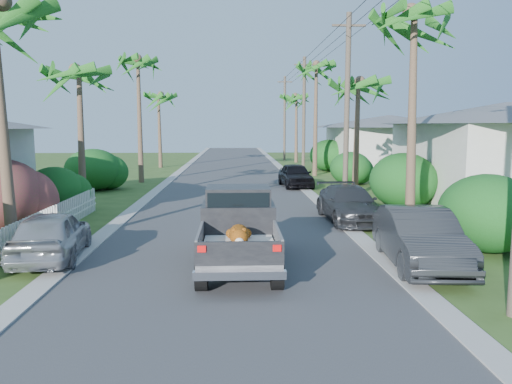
{
  "coord_description": "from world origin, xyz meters",
  "views": [
    {
      "loc": [
        0.17,
        -11.1,
        3.67
      ],
      "look_at": [
        0.92,
        6.14,
        1.4
      ],
      "focal_mm": 35.0,
      "sensor_mm": 36.0,
      "label": 1
    }
  ],
  "objects_px": {
    "palm_l_b": "(78,71)",
    "palm_r_b": "(358,82)",
    "house_right_near": "(505,157)",
    "palm_l_c": "(138,60)",
    "house_right_far": "(389,145)",
    "palm_l_d": "(159,95)",
    "utility_pole_b": "(347,107)",
    "palm_r_c": "(316,65)",
    "parked_car_ln": "(52,235)",
    "palm_r_d": "(297,96)",
    "parked_car_rf": "(296,175)",
    "palm_r_a": "(416,14)",
    "parked_car_rn": "(419,239)",
    "pickup_truck": "(238,227)",
    "parked_car_rm": "(349,204)",
    "utility_pole_d": "(285,118)",
    "utility_pole_c": "(304,115)"
  },
  "relations": [
    {
      "from": "house_right_near",
      "to": "house_right_far",
      "type": "distance_m",
      "value": 18.0
    },
    {
      "from": "house_right_near",
      "to": "utility_pole_d",
      "type": "bearing_deg",
      "value": 103.43
    },
    {
      "from": "parked_car_rf",
      "to": "house_right_near",
      "type": "bearing_deg",
      "value": -41.71
    },
    {
      "from": "palm_l_c",
      "to": "palm_l_d",
      "type": "relative_size",
      "value": 1.19
    },
    {
      "from": "palm_l_c",
      "to": "palm_l_b",
      "type": "bearing_deg",
      "value": -94.57
    },
    {
      "from": "palm_l_d",
      "to": "utility_pole_b",
      "type": "distance_m",
      "value": 24.31
    },
    {
      "from": "parked_car_ln",
      "to": "palm_r_a",
      "type": "bearing_deg",
      "value": -169.69
    },
    {
      "from": "pickup_truck",
      "to": "utility_pole_c",
      "type": "height_order",
      "value": "utility_pole_c"
    },
    {
      "from": "parked_car_rn",
      "to": "palm_r_d",
      "type": "height_order",
      "value": "palm_r_d"
    },
    {
      "from": "palm_l_b",
      "to": "palm_r_b",
      "type": "bearing_deg",
      "value": 12.62
    },
    {
      "from": "utility_pole_b",
      "to": "palm_l_c",
      "type": "bearing_deg",
      "value": 142.19
    },
    {
      "from": "utility_pole_b",
      "to": "utility_pole_d",
      "type": "relative_size",
      "value": 1.0
    },
    {
      "from": "palm_l_c",
      "to": "palm_r_b",
      "type": "relative_size",
      "value": 1.28
    },
    {
      "from": "house_right_far",
      "to": "palm_r_c",
      "type": "bearing_deg",
      "value": -149.53
    },
    {
      "from": "palm_r_c",
      "to": "house_right_near",
      "type": "distance_m",
      "value": 16.64
    },
    {
      "from": "palm_l_b",
      "to": "palm_l_d",
      "type": "xyz_separation_m",
      "value": [
        0.3,
        22.0,
        0.29
      ]
    },
    {
      "from": "parked_car_rm",
      "to": "utility_pole_b",
      "type": "xyz_separation_m",
      "value": [
        0.99,
        5.16,
        3.92
      ]
    },
    {
      "from": "palm_l_b",
      "to": "utility_pole_d",
      "type": "relative_size",
      "value": 0.82
    },
    {
      "from": "parked_car_ln",
      "to": "palm_l_d",
      "type": "height_order",
      "value": "palm_l_d"
    },
    {
      "from": "palm_r_c",
      "to": "utility_pole_b",
      "type": "relative_size",
      "value": 1.04
    },
    {
      "from": "house_right_near",
      "to": "utility_pole_b",
      "type": "height_order",
      "value": "utility_pole_b"
    },
    {
      "from": "palm_l_d",
      "to": "palm_r_d",
      "type": "height_order",
      "value": "palm_r_d"
    },
    {
      "from": "palm_r_a",
      "to": "palm_r_c",
      "type": "bearing_deg",
      "value": 90.29
    },
    {
      "from": "palm_l_d",
      "to": "palm_r_a",
      "type": "xyz_separation_m",
      "value": [
        12.8,
        -28.0,
        0.98
      ]
    },
    {
      "from": "pickup_truck",
      "to": "parked_car_rf",
      "type": "height_order",
      "value": "pickup_truck"
    },
    {
      "from": "house_right_far",
      "to": "palm_l_c",
      "type": "bearing_deg",
      "value": -157.17
    },
    {
      "from": "palm_l_c",
      "to": "palm_r_b",
      "type": "bearing_deg",
      "value": -29.05
    },
    {
      "from": "parked_car_ln",
      "to": "utility_pole_c",
      "type": "distance_m",
      "value": 27.77
    },
    {
      "from": "parked_car_rm",
      "to": "house_right_far",
      "type": "height_order",
      "value": "house_right_far"
    },
    {
      "from": "palm_r_c",
      "to": "utility_pole_b",
      "type": "height_order",
      "value": "palm_r_c"
    },
    {
      "from": "palm_l_b",
      "to": "house_right_near",
      "type": "xyz_separation_m",
      "value": [
        19.8,
        0.0,
        -3.93
      ]
    },
    {
      "from": "parked_car_rn",
      "to": "parked_car_rf",
      "type": "xyz_separation_m",
      "value": [
        -1.12,
        17.49,
        -0.04
      ]
    },
    {
      "from": "parked_car_rf",
      "to": "utility_pole_b",
      "type": "xyz_separation_m",
      "value": [
        1.72,
        -5.96,
        3.88
      ]
    },
    {
      "from": "palm_r_c",
      "to": "utility_pole_d",
      "type": "height_order",
      "value": "palm_r_c"
    },
    {
      "from": "parked_car_rf",
      "to": "parked_car_ln",
      "type": "distance_m",
      "value": 18.57
    },
    {
      "from": "pickup_truck",
      "to": "palm_l_c",
      "type": "xyz_separation_m",
      "value": [
        -6.27,
        19.99,
        6.9
      ]
    },
    {
      "from": "palm_r_b",
      "to": "utility_pole_b",
      "type": "xyz_separation_m",
      "value": [
        -1.0,
        -2.0,
        -1.35
      ]
    },
    {
      "from": "palm_r_b",
      "to": "house_right_near",
      "type": "distance_m",
      "value": 7.99
    },
    {
      "from": "house_right_far",
      "to": "parked_car_rm",
      "type": "bearing_deg",
      "value": -110.74
    },
    {
      "from": "pickup_truck",
      "to": "palm_r_c",
      "type": "height_order",
      "value": "palm_r_c"
    },
    {
      "from": "parked_car_rm",
      "to": "palm_r_c",
      "type": "xyz_separation_m",
      "value": [
        1.59,
        18.16,
        7.43
      ]
    },
    {
      "from": "palm_l_c",
      "to": "house_right_far",
      "type": "height_order",
      "value": "palm_l_c"
    },
    {
      "from": "parked_car_rn",
      "to": "palm_r_d",
      "type": "distance_m",
      "value": 39.02
    },
    {
      "from": "parked_car_ln",
      "to": "parked_car_rn",
      "type": "bearing_deg",
      "value": 166.91
    },
    {
      "from": "palm_r_d",
      "to": "palm_r_c",
      "type": "bearing_deg",
      "value": -91.23
    },
    {
      "from": "pickup_truck",
      "to": "palm_r_b",
      "type": "relative_size",
      "value": 0.71
    },
    {
      "from": "parked_car_ln",
      "to": "palm_r_d",
      "type": "height_order",
      "value": "palm_r_d"
    },
    {
      "from": "palm_l_c",
      "to": "palm_r_a",
      "type": "xyz_separation_m",
      "value": [
        12.3,
        -16.0,
        -0.49
      ]
    },
    {
      "from": "parked_car_rn",
      "to": "palm_l_b",
      "type": "height_order",
      "value": "palm_l_b"
    },
    {
      "from": "palm_l_d",
      "to": "palm_r_b",
      "type": "height_order",
      "value": "palm_l_d"
    }
  ]
}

